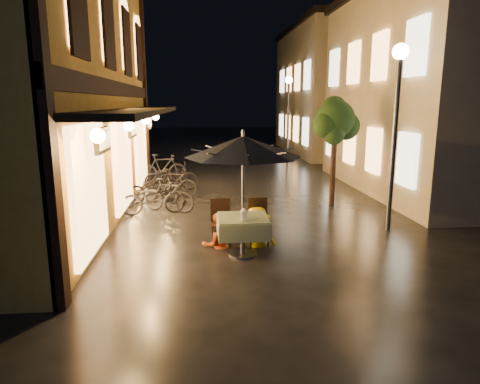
{
  "coord_description": "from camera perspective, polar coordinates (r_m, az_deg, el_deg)",
  "views": [
    {
      "loc": [
        -1.39,
        -7.4,
        2.96
      ],
      "look_at": [
        -0.6,
        1.2,
        1.15
      ],
      "focal_mm": 32.0,
      "sensor_mm": 36.0,
      "label": 1
    }
  ],
  "objects": [
    {
      "name": "cafe_chair_left",
      "position": [
        9.07,
        -2.6,
        -3.66
      ],
      "size": [
        0.42,
        0.42,
        0.97
      ],
      "color": "black",
      "rests_on": "ground"
    },
    {
      "name": "cafe_chair_right",
      "position": [
        9.14,
        2.42,
        -3.54
      ],
      "size": [
        0.42,
        0.42,
        0.97
      ],
      "color": "black",
      "rests_on": "ground"
    },
    {
      "name": "ground",
      "position": [
        8.09,
        5.1,
        -9.67
      ],
      "size": [
        90.0,
        90.0,
        0.0
      ],
      "primitive_type": "plane",
      "color": "black",
      "rests_on": "ground"
    },
    {
      "name": "bicycle_0",
      "position": [
        11.69,
        -11.51,
        -0.79
      ],
      "size": [
        1.8,
        0.92,
        0.9
      ],
      "primitive_type": "imported",
      "rotation": [
        0.0,
        0.0,
        1.76
      ],
      "color": "black",
      "rests_on": "ground"
    },
    {
      "name": "streetlamp_far",
      "position": [
        21.85,
        6.47,
        11.66
      ],
      "size": [
        0.36,
        0.36,
        4.23
      ],
      "color": "#59595E",
      "rests_on": "ground"
    },
    {
      "name": "east_building_far",
      "position": [
        26.92,
        14.38,
        12.97
      ],
      "size": [
        7.3,
        10.3,
        7.3
      ],
      "color": "#B9B092",
      "rests_on": "ground"
    },
    {
      "name": "bicycle_3",
      "position": [
        13.76,
        -8.77,
        1.21
      ],
      "size": [
        1.57,
        0.81,
        0.91
      ],
      "primitive_type": "imported",
      "rotation": [
        0.0,
        0.0,
        1.3
      ],
      "color": "black",
      "rests_on": "ground"
    },
    {
      "name": "person_orange",
      "position": [
        8.88,
        -3.07,
        -2.99
      ],
      "size": [
        0.78,
        0.68,
        1.38
      ],
      "primitive_type": "imported",
      "rotation": [
        0.0,
        0.0,
        3.4
      ],
      "color": "#B94417",
      "rests_on": "ground"
    },
    {
      "name": "person_yellow",
      "position": [
        8.91,
        2.31,
        -2.19
      ],
      "size": [
        1.13,
        0.78,
        1.6
      ],
      "primitive_type": "imported",
      "rotation": [
        0.0,
        0.0,
        3.34
      ],
      "color": "#FFDA00",
      "rests_on": "ground"
    },
    {
      "name": "west_building",
      "position": [
        12.22,
        -26.89,
        14.13
      ],
      "size": [
        5.9,
        11.4,
        7.4
      ],
      "color": "#B9802F",
      "rests_on": "ground"
    },
    {
      "name": "street_tree",
      "position": [
        12.52,
        12.61,
        9.09
      ],
      "size": [
        1.43,
        1.2,
        3.15
      ],
      "color": "black",
      "rests_on": "ground"
    },
    {
      "name": "streetlamp_near",
      "position": [
        10.38,
        20.17,
        10.9
      ],
      "size": [
        0.36,
        0.36,
        4.23
      ],
      "color": "#59595E",
      "rests_on": "ground"
    },
    {
      "name": "cafe_table",
      "position": [
        8.38,
        0.38,
        -4.61
      ],
      "size": [
        0.99,
        0.99,
        0.78
      ],
      "color": "#59595E",
      "rests_on": "ground"
    },
    {
      "name": "bicycle_1",
      "position": [
        11.9,
        -9.5,
        -0.42
      ],
      "size": [
        1.59,
        1.04,
        0.93
      ],
      "primitive_type": "imported",
      "rotation": [
        0.0,
        0.0,
        1.14
      ],
      "color": "black",
      "rests_on": "ground"
    },
    {
      "name": "table_lantern",
      "position": [
        8.05,
        0.56,
        -2.86
      ],
      "size": [
        0.16,
        0.16,
        0.25
      ],
      "color": "white",
      "rests_on": "cafe_table"
    },
    {
      "name": "bicycle_4",
      "position": [
        14.84,
        -9.18,
        2.07
      ],
      "size": [
        1.86,
        0.76,
        0.96
      ],
      "primitive_type": "imported",
      "rotation": [
        0.0,
        0.0,
        1.64
      ],
      "color": "black",
      "rests_on": "ground"
    },
    {
      "name": "bicycle_5",
      "position": [
        16.36,
        -10.25,
        3.15
      ],
      "size": [
        1.86,
        0.91,
        1.08
      ],
      "primitive_type": "imported",
      "rotation": [
        0.0,
        0.0,
        1.81
      ],
      "color": "black",
      "rests_on": "ground"
    },
    {
      "name": "bicycle_2",
      "position": [
        13.08,
        -11.36,
        0.54
      ],
      "size": [
        1.8,
        1.24,
        0.9
      ],
      "primitive_type": "imported",
      "rotation": [
        0.0,
        0.0,
        1.99
      ],
      "color": "black",
      "rests_on": "ground"
    },
    {
      "name": "east_building_near",
      "position": [
        16.5,
        27.98,
        12.06
      ],
      "size": [
        7.3,
        9.3,
        6.8
      ],
      "color": "#B9B092",
      "rests_on": "ground"
    },
    {
      "name": "patio_umbrella",
      "position": [
        8.07,
        0.39,
        6.07
      ],
      "size": [
        2.23,
        2.23,
        2.46
      ],
      "color": "#59595E",
      "rests_on": "ground"
    }
  ]
}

